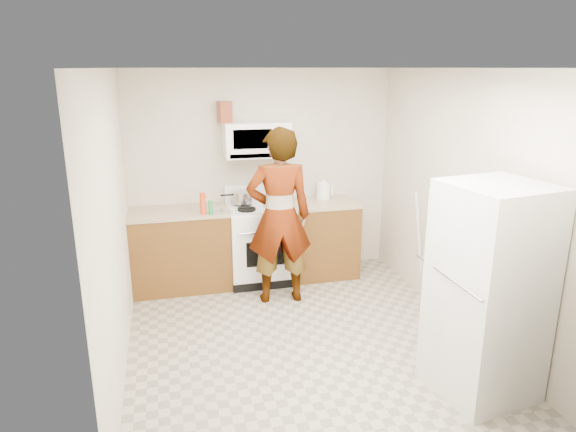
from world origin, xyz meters
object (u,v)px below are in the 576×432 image
object	(u,v)px
gas_range	(260,242)
kettle	(323,191)
person	(279,217)
saucepan	(242,198)
microwave	(257,139)
fridge	(488,292)

from	to	relation	value
gas_range	kettle	world-z (taller)	kettle
person	saucepan	size ratio (longest dim) A/B	8.17
microwave	fridge	distance (m)	3.15
fridge	kettle	bearing A→B (deg)	90.36
microwave	fridge	size ratio (longest dim) A/B	0.45
gas_range	person	distance (m)	0.77
gas_range	microwave	distance (m)	1.22
gas_range	kettle	distance (m)	1.01
fridge	saucepan	bearing A→B (deg)	109.59
fridge	person	bearing A→B (deg)	111.56
person	fridge	distance (m)	2.34
kettle	person	bearing A→B (deg)	-118.17
gas_range	fridge	size ratio (longest dim) A/B	0.66
microwave	kettle	xyz separation A→B (m)	(0.83, 0.02, -0.67)
gas_range	saucepan	bearing A→B (deg)	151.47
person	fridge	bearing A→B (deg)	124.19
microwave	person	size ratio (longest dim) A/B	0.39
person	saucepan	xyz separation A→B (m)	(-0.29, 0.70, 0.05)
gas_range	person	xyz separation A→B (m)	(0.10, -0.60, 0.48)
fridge	saucepan	distance (m)	3.10
person	kettle	distance (m)	1.05
saucepan	gas_range	bearing A→B (deg)	-28.53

